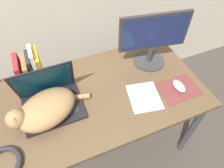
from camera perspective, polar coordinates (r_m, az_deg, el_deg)
name	(u,v)px	position (r m, az deg, el deg)	size (l,w,h in m)	color
desk	(93,102)	(1.29, -5.40, -5.28)	(1.38, 0.71, 0.71)	brown
laptop	(51,100)	(1.19, -17.12, -4.34)	(0.33, 0.27, 0.27)	black
cat	(44,109)	(1.14, -18.76, -6.91)	(0.46, 0.34, 0.15)	#99754C
external_monitor	(153,38)	(1.32, 11.64, 12.65)	(0.44, 0.22, 0.37)	#333338
mousepad	(178,89)	(1.32, 18.42, -1.33)	(0.25, 0.18, 0.00)	brown
computer_mouse	(179,86)	(1.31, 18.61, -0.52)	(0.06, 0.11, 0.03)	#99999E
book_row	(31,70)	(1.32, -22.23, 3.73)	(0.14, 0.17, 0.25)	maroon
cable_coil	(3,165)	(1.14, -28.81, -19.51)	(0.18, 0.18, 0.03)	#232328
notepad	(144,97)	(1.23, 9.19, -3.68)	(0.22, 0.24, 0.01)	#99C6E0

